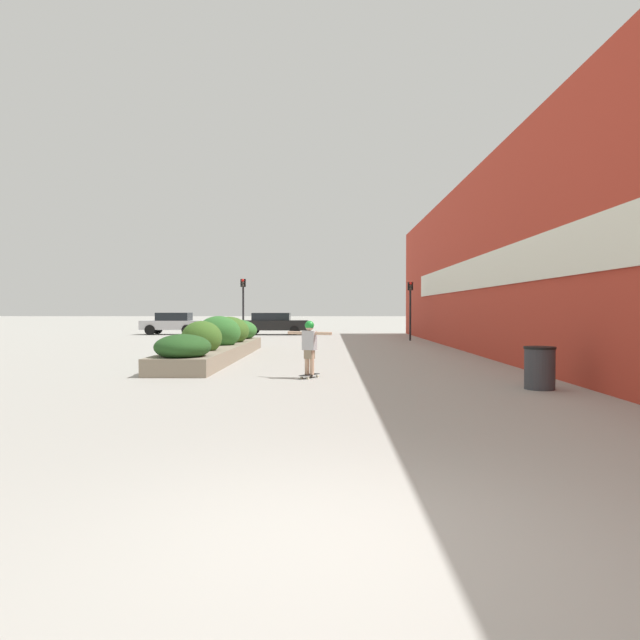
{
  "coord_description": "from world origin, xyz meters",
  "views": [
    {
      "loc": [
        -0.05,
        -4.19,
        1.7
      ],
      "look_at": [
        -0.37,
        17.0,
        1.33
      ],
      "focal_mm": 32.0,
      "sensor_mm": 36.0,
      "label": 1
    }
  ],
  "objects": [
    {
      "name": "skateboarder",
      "position": [
        -0.53,
        10.0,
        0.9
      ],
      "size": [
        1.13,
        0.68,
        1.34
      ],
      "rotation": [
        0.0,
        0.0,
        -0.51
      ],
      "color": "tan",
      "rests_on": "skateboard"
    },
    {
      "name": "trash_bin",
      "position": [
        4.48,
        8.05,
        0.46
      ],
      "size": [
        0.66,
        0.66,
        0.92
      ],
      "color": "#38383D",
      "rests_on": "ground_plane"
    },
    {
      "name": "car_leftmost",
      "position": [
        12.82,
        31.99,
        0.77
      ],
      "size": [
        3.89,
        2.07,
        1.44
      ],
      "rotation": [
        0.0,
        0.0,
        -1.57
      ],
      "color": "maroon",
      "rests_on": "ground_plane"
    },
    {
      "name": "skateboard",
      "position": [
        -0.53,
        10.0,
        0.07
      ],
      "size": [
        0.52,
        0.69,
        0.09
      ],
      "rotation": [
        0.0,
        0.0,
        -0.51
      ],
      "color": "black",
      "rests_on": "ground_plane"
    },
    {
      "name": "car_center_right",
      "position": [
        -10.85,
        35.0,
        0.8
      ],
      "size": [
        4.05,
        1.89,
        1.51
      ],
      "rotation": [
        0.0,
        0.0,
        1.57
      ],
      "color": "#BCBCC1",
      "rests_on": "ground_plane"
    },
    {
      "name": "ground_plane",
      "position": [
        0.0,
        0.0,
        0.0
      ],
      "size": [
        300.0,
        300.0,
        0.0
      ],
      "primitive_type": "plane",
      "color": "#A3A099"
    },
    {
      "name": "car_center_left",
      "position": [
        -3.84,
        34.84,
        0.79
      ],
      "size": [
        4.64,
        1.99,
        1.5
      ],
      "rotation": [
        0.0,
        0.0,
        -1.57
      ],
      "color": "black",
      "rests_on": "ground_plane"
    },
    {
      "name": "planter_box",
      "position": [
        -3.94,
        16.04,
        0.58
      ],
      "size": [
        1.74,
        11.44,
        1.49
      ],
      "color": "gray",
      "rests_on": "ground_plane"
    },
    {
      "name": "building_wall_right",
      "position": [
        5.83,
        16.38,
        3.55
      ],
      "size": [
        0.67,
        41.26,
        7.11
      ],
      "color": "#B23323",
      "rests_on": "ground_plane"
    },
    {
      "name": "traffic_light_left",
      "position": [
        -4.87,
        27.88,
        2.35
      ],
      "size": [
        0.28,
        0.3,
        3.45
      ],
      "color": "black",
      "rests_on": "ground_plane"
    },
    {
      "name": "traffic_light_right",
      "position": [
        4.48,
        27.42,
        2.23
      ],
      "size": [
        0.28,
        0.3,
        3.24
      ],
      "color": "black",
      "rests_on": "ground_plane"
    }
  ]
}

